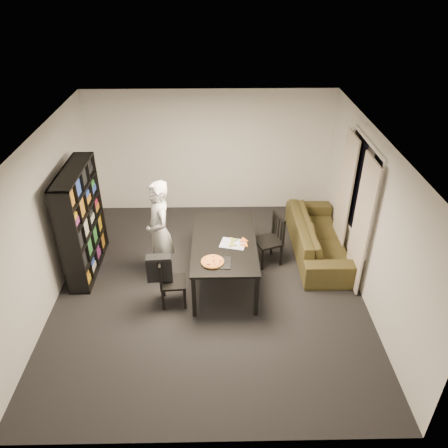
{
  "coord_description": "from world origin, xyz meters",
  "views": [
    {
      "loc": [
        0.13,
        -5.7,
        4.77
      ],
      "look_at": [
        0.24,
        0.32,
        1.05
      ],
      "focal_mm": 35.0,
      "sensor_mm": 36.0,
      "label": 1
    }
  ],
  "objects_px": {
    "bookshelf": "(81,222)",
    "baking_tray": "(218,262)",
    "chair_left": "(168,279)",
    "chair_right": "(273,236)",
    "pepperoni_pizza": "(212,262)",
    "sofa": "(319,237)",
    "dining_table": "(224,244)",
    "person": "(159,231)"
  },
  "relations": [
    {
      "from": "dining_table",
      "to": "person",
      "type": "xyz_separation_m",
      "value": [
        -1.07,
        0.15,
        0.18
      ]
    },
    {
      "from": "chair_left",
      "to": "baking_tray",
      "type": "bearing_deg",
      "value": -95.3
    },
    {
      "from": "chair_right",
      "to": "sofa",
      "type": "xyz_separation_m",
      "value": [
        0.9,
        0.27,
        -0.2
      ]
    },
    {
      "from": "dining_table",
      "to": "person",
      "type": "bearing_deg",
      "value": 172.18
    },
    {
      "from": "bookshelf",
      "to": "baking_tray",
      "type": "distance_m",
      "value": 2.49
    },
    {
      "from": "chair_left",
      "to": "sofa",
      "type": "distance_m",
      "value": 2.99
    },
    {
      "from": "person",
      "to": "dining_table",
      "type": "bearing_deg",
      "value": 59.99
    },
    {
      "from": "baking_tray",
      "to": "bookshelf",
      "type": "bearing_deg",
      "value": 157.0
    },
    {
      "from": "dining_table",
      "to": "chair_left",
      "type": "height_order",
      "value": "chair_left"
    },
    {
      "from": "bookshelf",
      "to": "chair_left",
      "type": "distance_m",
      "value": 1.85
    },
    {
      "from": "person",
      "to": "sofa",
      "type": "xyz_separation_m",
      "value": [
        2.83,
        0.63,
        -0.56
      ]
    },
    {
      "from": "dining_table",
      "to": "chair_left",
      "type": "relative_size",
      "value": 2.23
    },
    {
      "from": "person",
      "to": "sofa",
      "type": "relative_size",
      "value": 0.78
    },
    {
      "from": "chair_left",
      "to": "chair_right",
      "type": "relative_size",
      "value": 0.91
    },
    {
      "from": "person",
      "to": "pepperoni_pizza",
      "type": "distance_m",
      "value": 1.16
    },
    {
      "from": "chair_left",
      "to": "pepperoni_pizza",
      "type": "distance_m",
      "value": 0.78
    },
    {
      "from": "chair_left",
      "to": "chair_right",
      "type": "xyz_separation_m",
      "value": [
        1.76,
        1.09,
        0.05
      ]
    },
    {
      "from": "bookshelf",
      "to": "pepperoni_pizza",
      "type": "xyz_separation_m",
      "value": [
        2.21,
        -0.98,
        -0.14
      ]
    },
    {
      "from": "chair_right",
      "to": "bookshelf",
      "type": "bearing_deg",
      "value": -108.66
    },
    {
      "from": "chair_left",
      "to": "pepperoni_pizza",
      "type": "relative_size",
      "value": 2.42
    },
    {
      "from": "chair_left",
      "to": "sofa",
      "type": "bearing_deg",
      "value": -67.25
    },
    {
      "from": "sofa",
      "to": "bookshelf",
      "type": "bearing_deg",
      "value": 95.5
    },
    {
      "from": "bookshelf",
      "to": "dining_table",
      "type": "xyz_separation_m",
      "value": [
        2.4,
        -0.38,
        -0.23
      ]
    },
    {
      "from": "baking_tray",
      "to": "sofa",
      "type": "xyz_separation_m",
      "value": [
        1.87,
        1.37,
        -0.46
      ]
    },
    {
      "from": "person",
      "to": "chair_right",
      "type": "bearing_deg",
      "value": 78.48
    },
    {
      "from": "sofa",
      "to": "chair_right",
      "type": "bearing_deg",
      "value": 106.53
    },
    {
      "from": "pepperoni_pizza",
      "to": "baking_tray",
      "type": "bearing_deg",
      "value": 3.11
    },
    {
      "from": "pepperoni_pizza",
      "to": "sofa",
      "type": "distance_m",
      "value": 2.44
    },
    {
      "from": "person",
      "to": "sofa",
      "type": "height_order",
      "value": "person"
    },
    {
      "from": "person",
      "to": "chair_left",
      "type": "bearing_deg",
      "value": -8.64
    },
    {
      "from": "bookshelf",
      "to": "person",
      "type": "bearing_deg",
      "value": -9.81
    },
    {
      "from": "chair_right",
      "to": "baking_tray",
      "type": "relative_size",
      "value": 2.34
    },
    {
      "from": "baking_tray",
      "to": "chair_left",
      "type": "bearing_deg",
      "value": 179.07
    },
    {
      "from": "bookshelf",
      "to": "pepperoni_pizza",
      "type": "relative_size",
      "value": 5.43
    },
    {
      "from": "pepperoni_pizza",
      "to": "sofa",
      "type": "height_order",
      "value": "pepperoni_pizza"
    },
    {
      "from": "baking_tray",
      "to": "pepperoni_pizza",
      "type": "relative_size",
      "value": 1.14
    },
    {
      "from": "bookshelf",
      "to": "dining_table",
      "type": "distance_m",
      "value": 2.44
    },
    {
      "from": "pepperoni_pizza",
      "to": "chair_left",
      "type": "bearing_deg",
      "value": 178.61
    },
    {
      "from": "bookshelf",
      "to": "sofa",
      "type": "height_order",
      "value": "bookshelf"
    },
    {
      "from": "bookshelf",
      "to": "baking_tray",
      "type": "height_order",
      "value": "bookshelf"
    },
    {
      "from": "bookshelf",
      "to": "person",
      "type": "xyz_separation_m",
      "value": [
        1.33,
        -0.23,
        -0.06
      ]
    },
    {
      "from": "chair_right",
      "to": "pepperoni_pizza",
      "type": "xyz_separation_m",
      "value": [
        -1.06,
        -1.11,
        0.28
      ]
    }
  ]
}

